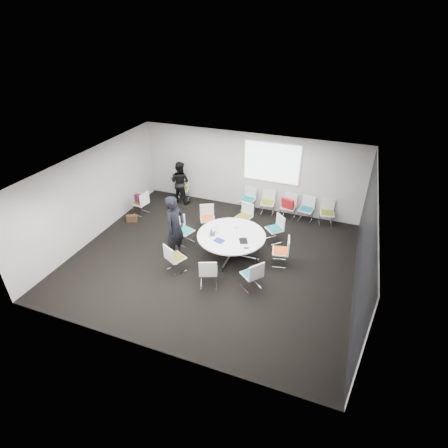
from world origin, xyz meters
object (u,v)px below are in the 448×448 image
(chair_ring_b, at_px, (274,233))
(person_back, at_px, (180,182))
(chair_ring_e, at_px, (185,235))
(chair_back_e, at_px, (326,217))
(chair_back_c, at_px, (288,211))
(laptop, at_px, (214,233))
(chair_ring_d, at_px, (208,223))
(cup, at_px, (236,227))
(brown_bag, at_px, (132,218))
(person_main, at_px, (175,228))
(chair_ring_a, at_px, (280,256))
(maroon_bag, at_px, (140,199))
(chair_ring_f, at_px, (176,263))
(chair_back_b, at_px, (267,207))
(chair_person_back, at_px, (183,193))
(chair_back_a, at_px, (248,204))
(conference_table, at_px, (231,241))
(chair_back_d, at_px, (305,214))
(chair_ring_g, at_px, (208,276))
(chair_ring_c, at_px, (244,221))
(chair_spare_left, at_px, (142,207))
(chair_ring_h, at_px, (252,279))

(chair_ring_b, height_order, person_back, person_back)
(chair_ring_e, xyz_separation_m, chair_back_e, (4.01, 2.71, 0.00))
(chair_back_c, bearing_deg, laptop, 67.68)
(chair_ring_d, height_order, cup, chair_ring_d)
(person_back, relative_size, brown_bag, 4.49)
(chair_ring_d, xyz_separation_m, person_main, (-0.27, -1.68, 0.71))
(chair_ring_a, relative_size, maroon_bag, 2.20)
(chair_ring_f, distance_m, chair_back_b, 4.36)
(person_back, bearing_deg, chair_person_back, -82.45)
(chair_person_back, bearing_deg, laptop, 115.28)
(chair_ring_d, bearing_deg, chair_back_a, -142.45)
(chair_ring_b, bearing_deg, conference_table, 95.35)
(chair_back_a, xyz_separation_m, maroon_bag, (-3.50, -1.59, 0.34))
(chair_ring_a, xyz_separation_m, chair_back_d, (0.27, 2.74, 0.00))
(chair_ring_g, bearing_deg, chair_person_back, 102.51)
(chair_ring_a, height_order, chair_back_b, same)
(chair_ring_c, height_order, person_back, person_back)
(chair_back_e, distance_m, chair_spare_left, 6.48)
(chair_ring_g, height_order, cup, chair_ring_g)
(chair_ring_f, distance_m, cup, 2.10)
(chair_ring_f, bearing_deg, maroon_bag, 164.01)
(chair_spare_left, xyz_separation_m, cup, (3.86, -0.84, 0.50))
(conference_table, xyz_separation_m, chair_ring_c, (-0.12, 1.61, -0.24))
(chair_back_e, xyz_separation_m, cup, (-2.42, -2.43, 0.50))
(chair_ring_f, height_order, chair_back_d, same)
(person_main, bearing_deg, chair_back_d, -33.72)
(chair_back_c, distance_m, person_back, 4.13)
(conference_table, xyz_separation_m, chair_ring_b, (1.01, 1.21, -0.24))
(chair_person_back, distance_m, laptop, 3.85)
(chair_ring_g, xyz_separation_m, chair_back_b, (0.49, 4.29, 0.00))
(conference_table, bearing_deg, brown_bag, 170.21)
(chair_back_c, distance_m, chair_back_e, 1.32)
(brown_bag, bearing_deg, chair_ring_b, 6.24)
(person_main, height_order, person_back, person_main)
(chair_back_c, distance_m, cup, 2.70)
(chair_ring_d, bearing_deg, laptop, 94.47)
(brown_bag, bearing_deg, chair_back_e, 18.78)
(chair_ring_a, height_order, chair_person_back, same)
(chair_back_b, height_order, laptop, chair_back_b)
(chair_ring_b, xyz_separation_m, maroon_bag, (-4.88, 0.04, 0.34))
(chair_ring_a, xyz_separation_m, chair_back_a, (-1.82, 2.74, 0.00))
(chair_ring_h, distance_m, chair_spare_left, 5.41)
(chair_ring_c, relative_size, chair_back_b, 1.00)
(chair_ring_d, xyz_separation_m, chair_ring_g, (1.09, -2.52, 0.00))
(laptop, relative_size, cup, 4.04)
(chair_back_c, bearing_deg, chair_ring_d, 43.59)
(chair_ring_c, xyz_separation_m, chair_back_b, (0.48, 1.23, 0.00))
(chair_ring_e, bearing_deg, person_back, -132.73)
(chair_ring_f, relative_size, chair_ring_h, 1.00)
(chair_ring_b, distance_m, chair_back_d, 1.77)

